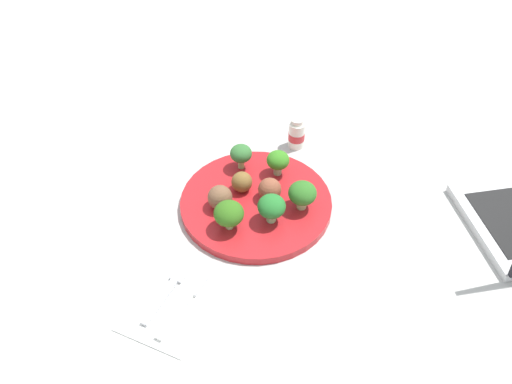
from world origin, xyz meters
name	(u,v)px	position (x,y,z in m)	size (l,w,h in m)	color
ground_plane	(256,206)	(0.00, 0.00, 0.00)	(4.00, 4.00, 0.00)	#B2B2AD
plate	(256,203)	(0.00, 0.00, 0.01)	(0.28, 0.28, 0.02)	red
broccoli_floret_far_rim	(302,194)	(0.02, -0.08, 0.05)	(0.05, 0.05, 0.06)	#ACC57D
broccoli_floret_front_left	(278,161)	(0.08, 0.00, 0.05)	(0.04, 0.04, 0.05)	#8FBC83
broccoli_floret_mid_left	(272,207)	(-0.03, -0.05, 0.05)	(0.05, 0.05, 0.06)	#92C882
broccoli_floret_mid_right	(241,154)	(0.06, 0.07, 0.05)	(0.04, 0.04, 0.05)	#93C16F
broccoli_floret_near_rim	(229,214)	(-0.08, 0.01, 0.05)	(0.05, 0.05, 0.06)	#A6C576
meatball_center	(220,197)	(-0.05, 0.05, 0.04)	(0.04, 0.04, 0.04)	brown
meatball_back_right	(270,189)	(0.02, -0.02, 0.04)	(0.04, 0.04, 0.04)	brown
meatball_mid_right	(242,182)	(0.01, 0.04, 0.04)	(0.04, 0.04, 0.04)	brown
napkin	(175,300)	(-0.25, 0.01, 0.00)	(0.17, 0.12, 0.01)	white
fork	(167,291)	(-0.24, 0.02, 0.01)	(0.12, 0.03, 0.01)	silver
knife	(187,299)	(-0.24, -0.01, 0.01)	(0.15, 0.02, 0.01)	white
yogurt_bottle	(297,134)	(0.20, 0.02, 0.03)	(0.03, 0.03, 0.07)	white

